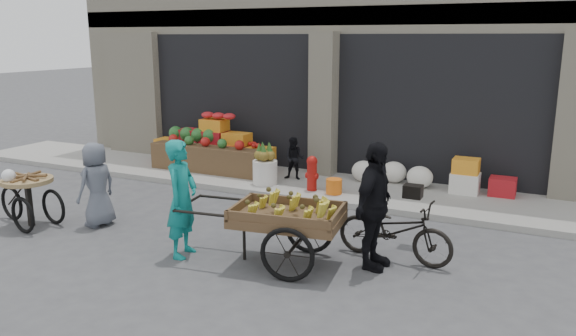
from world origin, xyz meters
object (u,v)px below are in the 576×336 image
at_px(seated_person, 294,158).
at_px(cyclist, 374,206).
at_px(banana_cart, 284,213).
at_px(orange_bucket, 334,186).
at_px(fire_hydrant, 312,172).
at_px(vendor_grey, 97,184).
at_px(tricycle_cart, 28,194).
at_px(bicycle, 395,230).
at_px(vendor_woman, 182,199).
at_px(pineapple_bin, 265,172).

relative_size(seated_person, cyclist, 0.52).
distance_m(seated_person, banana_cart, 4.43).
distance_m(orange_bucket, seated_person, 1.42).
distance_m(seated_person, cyclist, 4.65).
height_order(fire_hydrant, vendor_grey, vendor_grey).
bearing_deg(banana_cart, vendor_grey, 169.62).
xyz_separation_m(tricycle_cart, cyclist, (5.81, 0.83, 0.33)).
xyz_separation_m(fire_hydrant, bicycle, (2.40, -2.56, -0.05)).
bearing_deg(tricycle_cart, bicycle, 19.72).
bearing_deg(fire_hydrant, vendor_grey, -128.19).
distance_m(orange_bucket, vendor_grey, 4.46).
relative_size(banana_cart, vendor_woman, 1.53).
bearing_deg(pineapple_bin, fire_hydrant, -2.60).
bearing_deg(vendor_woman, tricycle_cart, 81.24).
bearing_deg(cyclist, banana_cart, 116.46).
bearing_deg(vendor_woman, seated_person, -6.42).
height_order(pineapple_bin, seated_person, seated_person).
height_order(orange_bucket, vendor_grey, vendor_grey).
distance_m(vendor_woman, cyclist, 2.76).
xyz_separation_m(vendor_grey, cyclist, (4.77, 0.30, 0.17)).
distance_m(banana_cart, vendor_woman, 1.53).
distance_m(bicycle, cyclist, 0.63).
height_order(seated_person, bicycle, seated_person).
bearing_deg(seated_person, bicycle, -55.99).
height_order(seated_person, banana_cart, banana_cart).
height_order(orange_bucket, seated_person, seated_person).
bearing_deg(vendor_grey, bicycle, 105.80).
relative_size(seated_person, vendor_woman, 0.53).
relative_size(banana_cart, vendor_grey, 1.84).
distance_m(pineapple_bin, vendor_grey, 3.64).
height_order(seated_person, vendor_grey, vendor_grey).
xyz_separation_m(seated_person, cyclist, (2.90, -3.61, 0.31)).
distance_m(fire_hydrant, bicycle, 3.52).
bearing_deg(pineapple_bin, vendor_woman, -80.25).
relative_size(fire_hydrant, vendor_woman, 0.41).
distance_m(banana_cart, cyclist, 1.25).
bearing_deg(seated_person, fire_hydrant, -52.88).
relative_size(vendor_woman, bicycle, 1.01).
bearing_deg(fire_hydrant, seated_person, 137.12).
height_order(orange_bucket, vendor_woman, vendor_woman).
bearing_deg(fire_hydrant, banana_cart, -72.98).
xyz_separation_m(bicycle, cyclist, (-0.20, -0.40, 0.45)).
distance_m(orange_bucket, banana_cart, 3.45).
bearing_deg(pineapple_bin, banana_cart, -58.25).
bearing_deg(tricycle_cart, cyclist, 16.28).
distance_m(orange_bucket, tricycle_cart, 5.56).
relative_size(vendor_grey, cyclist, 0.81).
bearing_deg(bicycle, banana_cart, 127.19).
bearing_deg(cyclist, orange_bucket, 35.29).
bearing_deg(tricycle_cart, fire_hydrant, 54.61).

